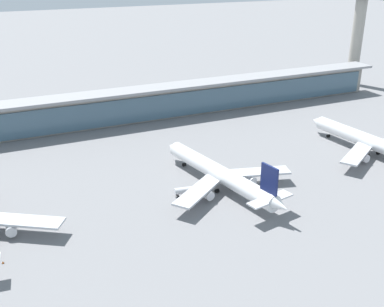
{
  "coord_description": "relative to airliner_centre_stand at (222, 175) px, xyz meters",
  "views": [
    {
      "loc": [
        -60.79,
        -120.23,
        69.01
      ],
      "look_at": [
        0.0,
        12.91,
        7.31
      ],
      "focal_mm": 43.49,
      "sensor_mm": 36.0,
      "label": 1
    }
  ],
  "objects": [
    {
      "name": "ground_plane",
      "position": [
        -3.67,
        1.87,
        -5.01
      ],
      "size": [
        1200.0,
        1200.0,
        0.0
      ],
      "primitive_type": "plane",
      "color": "slate"
    },
    {
      "name": "airliner_centre_stand",
      "position": [
        0.0,
        0.0,
        0.0
      ],
      "size": [
        45.16,
        59.44,
        15.9
      ],
      "color": "white",
      "rests_on": "ground"
    },
    {
      "name": "airliner_right_stand",
      "position": [
        64.64,
        1.46,
        0.0
      ],
      "size": [
        45.69,
        59.74,
        15.9
      ],
      "color": "white",
      "rests_on": "ground"
    },
    {
      "name": "service_truck_near_nose_blue",
      "position": [
        -12.16,
        0.21,
        -3.3
      ],
      "size": [
        8.85,
        3.72,
        2.95
      ],
      "color": "#234C9E",
      "rests_on": "ground"
    },
    {
      "name": "terminal_building",
      "position": [
        -3.67,
        76.49,
        2.86
      ],
      "size": [
        264.04,
        12.8,
        15.2
      ],
      "color": "#9E998E",
      "rests_on": "ground"
    },
    {
      "name": "control_tower",
      "position": [
        133.66,
        88.3,
        28.21
      ],
      "size": [
        12.0,
        12.0,
        60.66
      ],
      "color": "#9E998E",
      "rests_on": "ground"
    },
    {
      "name": "safety_cone_bravo",
      "position": [
        -67.41,
        -13.3,
        -4.69
      ],
      "size": [
        0.62,
        0.62,
        0.7
      ],
      "color": "orange",
      "rests_on": "ground"
    }
  ]
}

